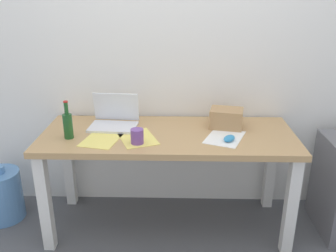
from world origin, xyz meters
name	(u,v)px	position (x,y,z in m)	size (l,w,h in m)	color
ground_plane	(168,224)	(0.00, 0.00, 0.00)	(8.00, 8.00, 0.00)	#515459
back_wall	(169,36)	(0.00, 0.39, 1.30)	(5.20, 0.08, 2.60)	white
desk	(168,147)	(0.00, 0.00, 0.62)	(1.67, 0.66, 0.72)	tan
laptop_left	(114,120)	(-0.37, 0.11, 0.77)	(0.33, 0.26, 0.22)	silver
beer_bottle	(68,125)	(-0.63, -0.10, 0.81)	(0.06, 0.06, 0.25)	#1E5123
computer_mouse	(229,138)	(0.39, -0.12, 0.74)	(0.06, 0.10, 0.03)	#338CC6
cardboard_box	(226,118)	(0.40, 0.12, 0.79)	(0.22, 0.16, 0.13)	tan
coffee_mug	(137,136)	(-0.18, -0.18, 0.77)	(0.08, 0.08, 0.10)	#724799
paper_sheet_front_left	(102,139)	(-0.42, -0.11, 0.72)	(0.21, 0.30, 0.00)	#F4E06B
paper_yellow_folder	(137,138)	(-0.19, -0.09, 0.72)	(0.21, 0.30, 0.00)	#F4E06B
paper_sheet_front_right	(225,137)	(0.37, -0.07, 0.72)	(0.21, 0.30, 0.00)	white
water_cooler_jug	(2,195)	(-1.23, 0.06, 0.19)	(0.30, 0.30, 0.43)	#598CC6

